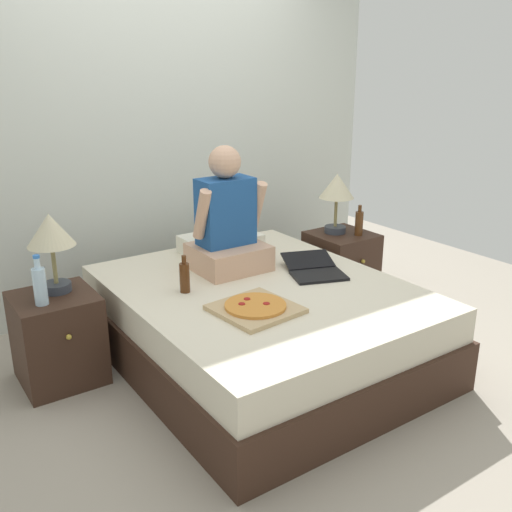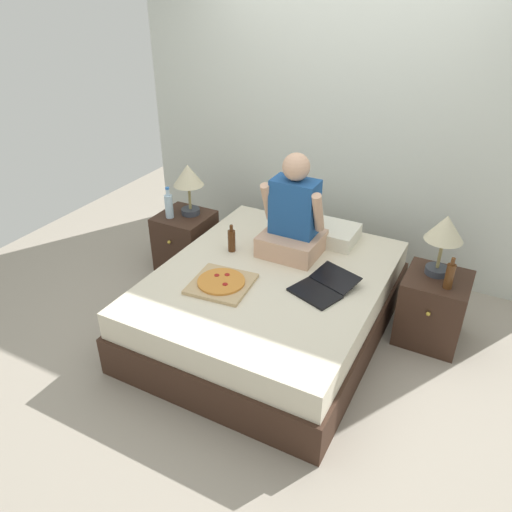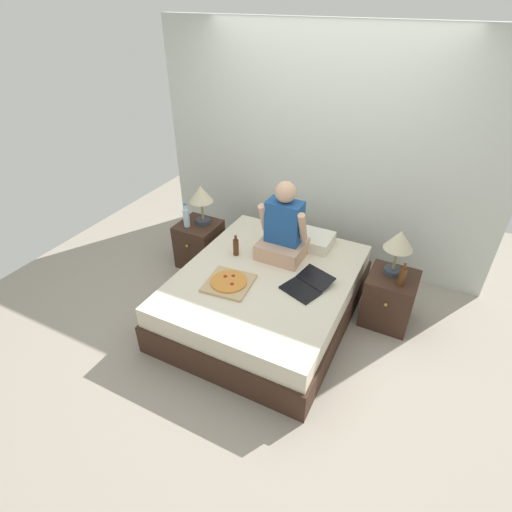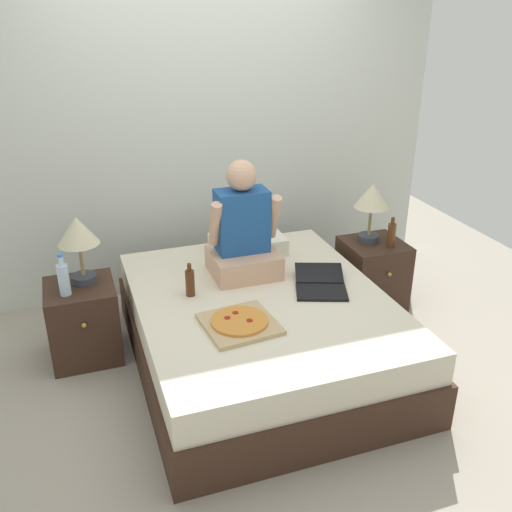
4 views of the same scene
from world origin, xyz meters
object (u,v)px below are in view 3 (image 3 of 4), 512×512
(laptop, at_px, (305,286))
(beer_bottle_on_bed, at_px, (236,247))
(lamp_on_right_nightstand, at_px, (399,243))
(person_seated, at_px, (284,230))
(nightstand_right, at_px, (389,299))
(nightstand_left, at_px, (200,244))
(lamp_on_left_nightstand, at_px, (201,196))
(pizza_box, at_px, (229,283))
(beer_bottle, at_px, (402,276))
(bed, at_px, (266,295))
(water_bottle, at_px, (186,217))

(laptop, xyz_separation_m, beer_bottle_on_bed, (-0.81, 0.19, 0.07))
(lamp_on_right_nightstand, xyz_separation_m, laptop, (-0.65, -0.54, -0.33))
(person_seated, bearing_deg, nightstand_right, 5.15)
(nightstand_left, bearing_deg, laptop, -18.34)
(nightstand_right, distance_m, lamp_on_right_nightstand, 0.59)
(lamp_on_left_nightstand, distance_m, nightstand_right, 2.19)
(person_seated, xyz_separation_m, pizza_box, (-0.24, -0.66, -0.27))
(nightstand_left, bearing_deg, lamp_on_left_nightstand, 51.38)
(lamp_on_right_nightstand, height_order, beer_bottle, lamp_on_right_nightstand)
(laptop, bearing_deg, bed, 176.67)
(beer_bottle, bearing_deg, laptop, -152.55)
(lamp_on_left_nightstand, relative_size, laptop, 0.90)
(beer_bottle, relative_size, person_seated, 0.29)
(pizza_box, xyz_separation_m, beer_bottle_on_bed, (-0.18, 0.45, 0.07))
(nightstand_left, relative_size, lamp_on_right_nightstand, 1.16)
(beer_bottle_on_bed, bearing_deg, bed, -21.49)
(lamp_on_left_nightstand, relative_size, lamp_on_right_nightstand, 1.00)
(water_bottle, bearing_deg, bed, -17.99)
(nightstand_left, xyz_separation_m, lamp_on_left_nightstand, (0.04, 0.05, 0.59))
(lamp_on_left_nightstand, height_order, beer_bottle, lamp_on_left_nightstand)
(nightstand_left, distance_m, person_seated, 1.20)
(lamp_on_right_nightstand, distance_m, pizza_box, 1.55)
(laptop, bearing_deg, beer_bottle, 27.45)
(bed, relative_size, nightstand_left, 3.71)
(water_bottle, height_order, person_seated, person_seated)
(lamp_on_right_nightstand, distance_m, person_seated, 1.06)
(lamp_on_left_nightstand, bearing_deg, person_seated, -8.02)
(lamp_on_left_nightstand, relative_size, person_seated, 0.58)
(lamp_on_left_nightstand, bearing_deg, lamp_on_right_nightstand, 0.00)
(water_bottle, xyz_separation_m, laptop, (1.56, -0.40, -0.12))
(bed, bearing_deg, person_seated, 89.28)
(bed, xyz_separation_m, lamp_on_left_nightstand, (-1.04, 0.52, 0.60))
(nightstand_left, distance_m, laptop, 1.57)
(lamp_on_right_nightstand, bearing_deg, nightstand_right, -59.07)
(nightstand_left, xyz_separation_m, lamp_on_right_nightstand, (2.12, 0.05, 0.59))
(beer_bottle, bearing_deg, nightstand_left, 177.43)
(lamp_on_right_nightstand, bearing_deg, person_seated, -171.98)
(person_seated, bearing_deg, nightstand_left, 174.89)
(water_bottle, xyz_separation_m, beer_bottle_on_bed, (0.74, -0.21, -0.05))
(water_bottle, bearing_deg, nightstand_right, 2.30)
(nightstand_left, distance_m, lamp_on_right_nightstand, 2.20)
(bed, distance_m, nightstand_left, 1.17)
(lamp_on_left_nightstand, distance_m, pizza_box, 1.18)
(bed, height_order, lamp_on_right_nightstand, lamp_on_right_nightstand)
(water_bottle, height_order, nightstand_right, water_bottle)
(lamp_on_right_nightstand, xyz_separation_m, beer_bottle, (0.10, -0.15, -0.23))
(nightstand_right, xyz_separation_m, beer_bottle_on_bed, (-1.49, -0.30, 0.32))
(bed, relative_size, lamp_on_right_nightstand, 4.29)
(nightstand_left, height_order, beer_bottle, beer_bottle)
(water_bottle, bearing_deg, beer_bottle_on_bed, -15.97)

